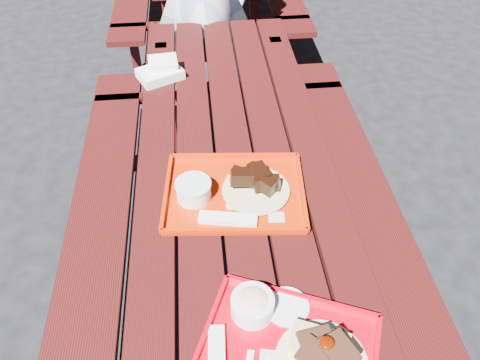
{
  "coord_description": "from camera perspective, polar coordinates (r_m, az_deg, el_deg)",
  "views": [
    {
      "loc": [
        -0.12,
        -1.29,
        1.94
      ],
      "look_at": [
        0.0,
        -0.15,
        0.82
      ],
      "focal_mm": 35.0,
      "sensor_mm": 36.0,
      "label": 1
    }
  ],
  "objects": [
    {
      "name": "near_tray",
      "position": [
        1.3,
        6.04,
        -19.02
      ],
      "size": [
        0.55,
        0.5,
        0.14
      ],
      "color": "#C30011",
      "rests_on": "picnic_table_near"
    },
    {
      "name": "far_tray",
      "position": [
        1.62,
        -0.97,
        -1.44
      ],
      "size": [
        0.52,
        0.42,
        0.08
      ],
      "color": "red",
      "rests_on": "picnic_table_near"
    },
    {
      "name": "ground",
      "position": [
        2.33,
        -0.38,
        -11.96
      ],
      "size": [
        60.0,
        60.0,
        0.0
      ],
      "primitive_type": "plane",
      "color": "black",
      "rests_on": "ground"
    },
    {
      "name": "white_cloth",
      "position": [
        2.27,
        -9.62,
        13.0
      ],
      "size": [
        0.23,
        0.21,
        0.08
      ],
      "color": "white",
      "rests_on": "picnic_table_near"
    },
    {
      "name": "picnic_table_near",
      "position": [
        1.89,
        -0.46,
        -2.48
      ],
      "size": [
        1.41,
        2.4,
        0.75
      ],
      "color": "#3B0B0B",
      "rests_on": "ground"
    }
  ]
}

